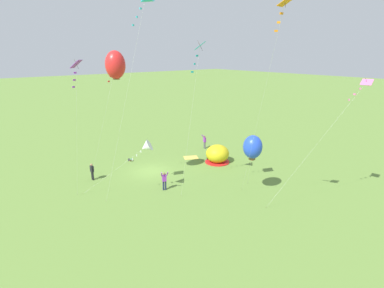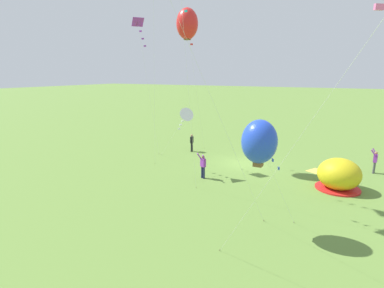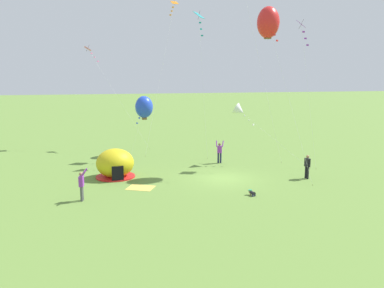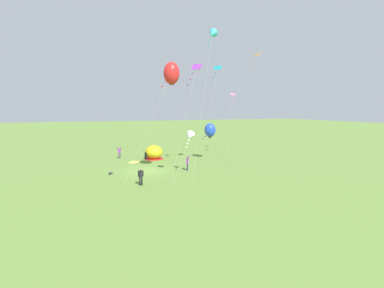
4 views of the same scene
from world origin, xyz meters
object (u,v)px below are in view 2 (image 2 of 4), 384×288
at_px(person_strolling, 192,142).
at_px(kite_red, 187,24).
at_px(popup_tent, 339,175).
at_px(person_arms_raised, 375,161).
at_px(person_flying_kite, 203,165).
at_px(kite_purple, 139,28).
at_px(kite_white, 185,116).
at_px(toddler_crawling, 253,150).
at_px(kite_blue, 259,142).

relative_size(person_strolling, kite_red, 0.14).
bearing_deg(popup_tent, person_arms_raised, -115.16).
relative_size(person_flying_kite, kite_purple, 0.16).
bearing_deg(popup_tent, kite_purple, 3.04).
bearing_deg(popup_tent, kite_white, 11.00).
xyz_separation_m(toddler_crawling, kite_white, (2.76, 8.69, 4.25)).
bearing_deg(person_flying_kite, kite_white, -8.97).
relative_size(toddler_crawling, person_flying_kite, 0.29).
bearing_deg(kite_white, toddler_crawling, -107.59).
bearing_deg(person_strolling, person_arms_raised, -177.21).
bearing_deg(person_strolling, kite_white, 113.54).
height_order(popup_tent, person_strolling, popup_tent).
bearing_deg(kite_red, kite_white, 114.48).
height_order(person_strolling, kite_white, kite_white).
distance_m(popup_tent, kite_white, 11.20).
bearing_deg(kite_red, popup_tent, 177.96).
height_order(toddler_crawling, kite_white, kite_white).
height_order(person_strolling, kite_red, kite_red).
bearing_deg(toddler_crawling, kite_purple, 44.78).
bearing_deg(kite_purple, kite_red, -161.52).
relative_size(toddler_crawling, kite_purple, 0.05).
xyz_separation_m(person_strolling, kite_purple, (2.09, 4.93, 10.01)).
bearing_deg(kite_blue, person_flying_kite, -45.07).
bearing_deg(person_arms_raised, kite_red, 17.82).
bearing_deg(kite_white, kite_blue, 141.01).
relative_size(person_flying_kite, kite_red, 0.15).
relative_size(popup_tent, person_flying_kite, 1.49).
bearing_deg(person_strolling, person_flying_kite, 123.91).
relative_size(person_strolling, kite_purple, 0.15).
xyz_separation_m(popup_tent, toddler_crawling, (7.71, -6.66, -0.82)).
xyz_separation_m(kite_red, kite_white, (-1.11, 2.45, -6.76)).
xyz_separation_m(kite_blue, kite_red, (8.23, -8.21, 6.75)).
distance_m(person_strolling, kite_blue, 15.81).
xyz_separation_m(person_arms_raised, kite_red, (13.86, 4.46, 10.19)).
bearing_deg(kite_white, popup_tent, -169.00).
height_order(person_arms_raised, person_flying_kite, same).
xyz_separation_m(person_flying_kite, kite_blue, (-5.49, 5.51, 3.44)).
distance_m(popup_tent, person_arms_raised, 5.38).
relative_size(kite_blue, kite_red, 0.44).
bearing_deg(kite_white, person_arms_raised, -151.57).
height_order(kite_purple, kite_red, kite_red).
xyz_separation_m(toddler_crawling, person_flying_kite, (1.13, 8.95, 0.82)).
xyz_separation_m(popup_tent, person_flying_kite, (8.84, 2.29, 0.00)).
height_order(toddler_crawling, kite_blue, kite_blue).
relative_size(popup_tent, kite_red, 0.23).
xyz_separation_m(toddler_crawling, kite_red, (3.87, 6.25, 11.01)).
relative_size(toddler_crawling, kite_blue, 0.10).
xyz_separation_m(person_arms_raised, kite_white, (12.75, 6.90, 3.43)).
xyz_separation_m(kite_purple, kite_red, (-3.66, -1.22, 0.21)).
height_order(person_flying_kite, person_strolling, person_flying_kite).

